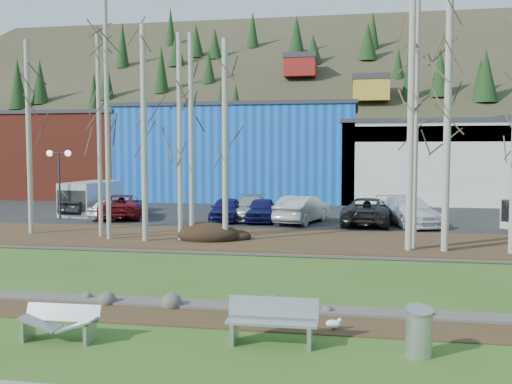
% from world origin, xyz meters
% --- Properties ---
extents(ground, '(200.00, 200.00, 0.00)m').
position_xyz_m(ground, '(0.00, 0.00, 0.00)').
color(ground, '#36541A').
rests_on(ground, ground).
extents(dirt_strip, '(80.00, 1.80, 0.03)m').
position_xyz_m(dirt_strip, '(0.00, 2.10, 0.01)').
color(dirt_strip, '#382616').
rests_on(dirt_strip, ground).
extents(near_bank_rocks, '(80.00, 0.80, 0.50)m').
position_xyz_m(near_bank_rocks, '(0.00, 3.10, 0.00)').
color(near_bank_rocks, '#47423D').
rests_on(near_bank_rocks, ground).
extents(river, '(80.00, 8.00, 0.90)m').
position_xyz_m(river, '(0.00, 7.20, 0.00)').
color(river, '#141D30').
rests_on(river, ground).
extents(far_bank_rocks, '(80.00, 0.80, 0.46)m').
position_xyz_m(far_bank_rocks, '(0.00, 11.30, 0.00)').
color(far_bank_rocks, '#47423D').
rests_on(far_bank_rocks, ground).
extents(far_bank, '(80.00, 7.00, 0.15)m').
position_xyz_m(far_bank, '(0.00, 14.50, 0.07)').
color(far_bank, '#382616').
rests_on(far_bank, ground).
extents(parking_lot, '(80.00, 14.00, 0.14)m').
position_xyz_m(parking_lot, '(0.00, 25.00, 0.07)').
color(parking_lot, black).
rests_on(parking_lot, ground).
extents(building_brick, '(16.32, 12.24, 7.80)m').
position_xyz_m(building_brick, '(-24.00, 39.00, 3.91)').
color(building_brick, maroon).
rests_on(building_brick, ground).
extents(building_blue, '(20.40, 12.24, 8.30)m').
position_xyz_m(building_blue, '(-6.00, 39.00, 4.16)').
color(building_blue, '#1046A9').
rests_on(building_blue, ground).
extents(building_white, '(18.36, 12.24, 6.80)m').
position_xyz_m(building_white, '(12.00, 38.98, 3.41)').
color(building_white, silver).
rests_on(building_white, ground).
extents(hillside, '(160.00, 72.00, 35.00)m').
position_xyz_m(hillside, '(0.00, 84.00, 17.50)').
color(hillside, '#2E2D1B').
rests_on(hillside, ground).
extents(bench_intact, '(2.02, 0.64, 1.01)m').
position_xyz_m(bench_intact, '(2.36, 0.46, 0.50)').
color(bench_intact, '#B5B8BA').
rests_on(bench_intact, ground).
extents(bench_damaged, '(1.77, 0.63, 0.78)m').
position_xyz_m(bench_damaged, '(-2.36, -0.14, 0.39)').
color(bench_damaged, '#B5B8BA').
rests_on(bench_damaged, ground).
extents(litter_bin, '(0.68, 0.68, 0.93)m').
position_xyz_m(litter_bin, '(5.46, 0.24, 0.47)').
color(litter_bin, '#B5B8BA').
rests_on(litter_bin, ground).
extents(seagull, '(0.43, 0.20, 0.31)m').
position_xyz_m(seagull, '(3.66, 1.62, 0.17)').
color(seagull, gold).
rests_on(seagull, ground).
extents(dirt_mound, '(2.96, 2.09, 0.58)m').
position_xyz_m(dirt_mound, '(-2.64, 13.89, 0.44)').
color(dirt_mound, black).
rests_on(dirt_mound, far_bank).
extents(birch_0, '(0.25, 0.25, 9.61)m').
position_xyz_m(birch_0, '(-11.97, 14.37, 4.95)').
color(birch_0, beige).
rests_on(birch_0, far_bank).
extents(birch_1, '(0.21, 0.21, 9.69)m').
position_xyz_m(birch_1, '(-8.04, 13.99, 4.99)').
color(birch_1, beige).
rests_on(birch_1, far_bank).
extents(birch_2, '(0.27, 0.27, 9.81)m').
position_xyz_m(birch_2, '(-5.40, 13.01, 5.06)').
color(birch_2, beige).
rests_on(birch_2, far_bank).
extents(birch_3, '(0.21, 0.21, 11.47)m').
position_xyz_m(birch_3, '(-7.29, 13.25, 5.89)').
color(birch_3, beige).
rests_on(birch_3, far_bank).
extents(birch_4, '(0.26, 0.26, 9.14)m').
position_xyz_m(birch_4, '(-1.73, 13.49, 4.72)').
color(birch_4, beige).
rests_on(birch_4, far_bank).
extents(birch_5, '(0.23, 0.23, 9.49)m').
position_xyz_m(birch_5, '(-3.35, 13.60, 4.90)').
color(birch_5, beige).
rests_on(birch_5, far_bank).
extents(birch_6, '(0.19, 0.19, 10.38)m').
position_xyz_m(birch_6, '(6.58, 13.05, 5.34)').
color(birch_6, beige).
rests_on(birch_6, far_bank).
extents(birch_7, '(0.28, 0.28, 10.83)m').
position_xyz_m(birch_7, '(7.75, 12.55, 5.56)').
color(birch_7, beige).
rests_on(birch_7, far_bank).
extents(birch_9, '(0.25, 0.25, 10.25)m').
position_xyz_m(birch_9, '(7.85, 12.96, 5.28)').
color(birch_9, beige).
rests_on(birch_9, far_bank).
extents(birch_10, '(0.28, 0.28, 10.83)m').
position_xyz_m(birch_10, '(6.32, 12.55, 5.56)').
color(birch_10, beige).
rests_on(birch_10, far_bank).
extents(birch_11, '(0.23, 0.23, 9.49)m').
position_xyz_m(birch_11, '(-3.90, 13.60, 4.90)').
color(birch_11, beige).
rests_on(birch_11, far_bank).
extents(street_lamp, '(1.60, 0.42, 4.20)m').
position_xyz_m(street_lamp, '(-13.70, 20.33, 3.44)').
color(street_lamp, '#262628').
rests_on(street_lamp, parking_lot).
extents(car_0, '(2.15, 3.96, 1.28)m').
position_xyz_m(car_0, '(-10.47, 20.83, 0.78)').
color(car_0, white).
rests_on(car_0, parking_lot).
extents(car_1, '(2.09, 4.58, 1.46)m').
position_xyz_m(car_1, '(-12.99, 22.66, 0.87)').
color(car_1, black).
rests_on(car_1, parking_lot).
extents(car_2, '(3.80, 5.76, 1.47)m').
position_xyz_m(car_2, '(-10.11, 21.43, 0.87)').
color(car_2, maroon).
rests_on(car_2, parking_lot).
extents(car_3, '(2.66, 5.14, 1.42)m').
position_xyz_m(car_3, '(-2.08, 22.05, 0.85)').
color(car_3, '#A1A6A9').
rests_on(car_3, parking_lot).
extents(car_4, '(1.97, 4.22, 1.40)m').
position_xyz_m(car_4, '(-1.33, 21.09, 0.84)').
color(car_4, navy).
rests_on(car_4, parking_lot).
extents(car_5, '(2.94, 5.12, 1.60)m').
position_xyz_m(car_5, '(1.08, 20.81, 0.94)').
color(car_5, silver).
rests_on(car_5, parking_lot).
extents(car_6, '(3.07, 5.74, 1.53)m').
position_xyz_m(car_6, '(4.79, 20.75, 0.91)').
color(car_6, '#2A292C').
rests_on(car_6, parking_lot).
extents(car_7, '(3.80, 5.87, 1.58)m').
position_xyz_m(car_7, '(7.03, 20.85, 0.93)').
color(car_7, white).
rests_on(car_7, parking_lot).
extents(car_8, '(1.97, 4.22, 1.40)m').
position_xyz_m(car_8, '(-3.46, 21.09, 0.84)').
color(car_8, navy).
rests_on(car_8, parking_lot).
extents(van_grey, '(2.19, 4.96, 2.14)m').
position_xyz_m(van_grey, '(-13.05, 22.91, 1.21)').
color(van_grey, silver).
rests_on(van_grey, parking_lot).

